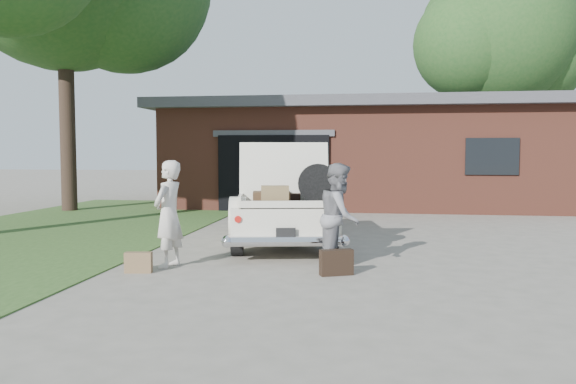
# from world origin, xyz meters

# --- Properties ---
(ground) EXTENTS (90.00, 90.00, 0.00)m
(ground) POSITION_xyz_m (0.00, 0.00, 0.00)
(ground) COLOR gray
(ground) RESTS_ON ground
(grass_strip) EXTENTS (6.00, 16.00, 0.02)m
(grass_strip) POSITION_xyz_m (-5.50, 3.00, 0.01)
(grass_strip) COLOR #2D4C1E
(grass_strip) RESTS_ON ground
(house) EXTENTS (12.80, 7.80, 3.30)m
(house) POSITION_xyz_m (0.98, 11.47, 1.67)
(house) COLOR brown
(house) RESTS_ON ground
(tree_right) EXTENTS (6.81, 5.92, 9.22)m
(tree_right) POSITION_xyz_m (6.17, 15.32, 6.00)
(tree_right) COLOR #38281E
(tree_right) RESTS_ON ground
(sedan) EXTENTS (2.53, 4.79, 1.87)m
(sedan) POSITION_xyz_m (-0.42, 2.70, 0.67)
(sedan) COLOR beige
(sedan) RESTS_ON ground
(woman_left) EXTENTS (0.49, 0.64, 1.59)m
(woman_left) POSITION_xyz_m (-1.71, 0.07, 0.79)
(woman_left) COLOR beige
(woman_left) RESTS_ON ground
(woman_right) EXTENTS (0.65, 0.80, 1.55)m
(woman_right) POSITION_xyz_m (0.80, 0.31, 0.77)
(woman_right) COLOR gray
(woman_right) RESTS_ON ground
(suitcase_left) EXTENTS (0.39, 0.17, 0.29)m
(suitcase_left) POSITION_xyz_m (-2.00, -0.37, 0.15)
(suitcase_left) COLOR brown
(suitcase_left) RESTS_ON ground
(suitcase_right) EXTENTS (0.48, 0.31, 0.36)m
(suitcase_right) POSITION_xyz_m (0.79, -0.13, 0.18)
(suitcase_right) COLOR black
(suitcase_right) RESTS_ON ground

